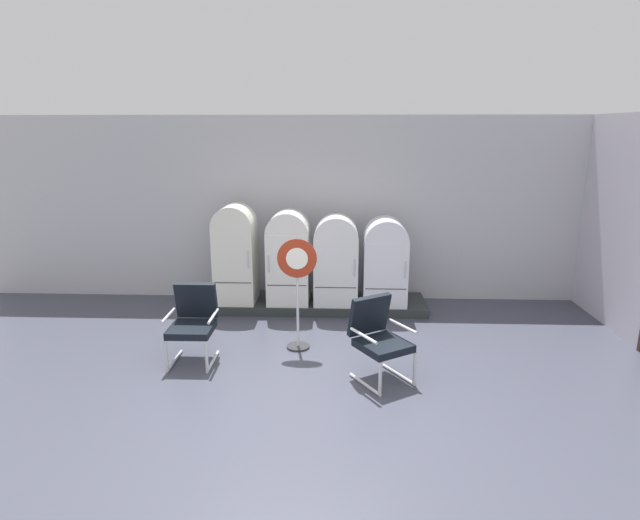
{
  "coord_description": "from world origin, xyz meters",
  "views": [
    {
      "loc": [
        0.49,
        -5.33,
        2.96
      ],
      "look_at": [
        0.16,
        2.75,
        0.91
      ],
      "focal_mm": 29.11,
      "sensor_mm": 36.0,
      "label": 1
    }
  ],
  "objects_px": {
    "refrigerator_3": "(385,259)",
    "sign_stand": "(297,291)",
    "refrigerator_2": "(336,258)",
    "refrigerator_1": "(288,255)",
    "armchair_left": "(193,320)",
    "armchair_right": "(378,335)",
    "refrigerator_0": "(235,251)"
  },
  "relations": [
    {
      "from": "refrigerator_1",
      "to": "armchair_right",
      "type": "xyz_separation_m",
      "value": [
        1.32,
        -2.38,
        -0.4
      ]
    },
    {
      "from": "refrigerator_1",
      "to": "sign_stand",
      "type": "height_order",
      "value": "refrigerator_1"
    },
    {
      "from": "refrigerator_1",
      "to": "sign_stand",
      "type": "relative_size",
      "value": 0.99
    },
    {
      "from": "refrigerator_3",
      "to": "sign_stand",
      "type": "height_order",
      "value": "refrigerator_3"
    },
    {
      "from": "refrigerator_0",
      "to": "refrigerator_3",
      "type": "bearing_deg",
      "value": 0.25
    },
    {
      "from": "refrigerator_2",
      "to": "armchair_right",
      "type": "xyz_separation_m",
      "value": [
        0.54,
        -2.38,
        -0.36
      ]
    },
    {
      "from": "refrigerator_1",
      "to": "refrigerator_2",
      "type": "distance_m",
      "value": 0.78
    },
    {
      "from": "armchair_left",
      "to": "armchair_right",
      "type": "distance_m",
      "value": 2.4
    },
    {
      "from": "refrigerator_2",
      "to": "sign_stand",
      "type": "relative_size",
      "value": 0.94
    },
    {
      "from": "refrigerator_0",
      "to": "sign_stand",
      "type": "xyz_separation_m",
      "value": [
        1.15,
        -1.57,
        -0.18
      ]
    },
    {
      "from": "refrigerator_2",
      "to": "refrigerator_1",
      "type": "bearing_deg",
      "value": 179.83
    },
    {
      "from": "refrigerator_0",
      "to": "refrigerator_2",
      "type": "height_order",
      "value": "refrigerator_0"
    },
    {
      "from": "refrigerator_2",
      "to": "sign_stand",
      "type": "distance_m",
      "value": 1.62
    },
    {
      "from": "refrigerator_3",
      "to": "armchair_right",
      "type": "height_order",
      "value": "refrigerator_3"
    },
    {
      "from": "refrigerator_0",
      "to": "refrigerator_1",
      "type": "xyz_separation_m",
      "value": [
        0.88,
        -0.03,
        -0.05
      ]
    },
    {
      "from": "refrigerator_0",
      "to": "refrigerator_1",
      "type": "relative_size",
      "value": 1.06
    },
    {
      "from": "refrigerator_0",
      "to": "refrigerator_2",
      "type": "xyz_separation_m",
      "value": [
        1.66,
        -0.03,
        -0.1
      ]
    },
    {
      "from": "refrigerator_1",
      "to": "refrigerator_3",
      "type": "bearing_deg",
      "value": 1.49
    },
    {
      "from": "refrigerator_3",
      "to": "sign_stand",
      "type": "bearing_deg",
      "value": -129.52
    },
    {
      "from": "refrigerator_1",
      "to": "sign_stand",
      "type": "distance_m",
      "value": 1.57
    },
    {
      "from": "refrigerator_0",
      "to": "armchair_left",
      "type": "height_order",
      "value": "refrigerator_0"
    },
    {
      "from": "refrigerator_1",
      "to": "armchair_right",
      "type": "bearing_deg",
      "value": -61.04
    },
    {
      "from": "refrigerator_3",
      "to": "armchair_right",
      "type": "relative_size",
      "value": 1.41
    },
    {
      "from": "armchair_left",
      "to": "sign_stand",
      "type": "bearing_deg",
      "value": 17.28
    },
    {
      "from": "refrigerator_1",
      "to": "refrigerator_2",
      "type": "bearing_deg",
      "value": -0.17
    },
    {
      "from": "refrigerator_1",
      "to": "armchair_right",
      "type": "height_order",
      "value": "refrigerator_1"
    },
    {
      "from": "refrigerator_2",
      "to": "armchair_right",
      "type": "bearing_deg",
      "value": -77.31
    },
    {
      "from": "refrigerator_2",
      "to": "armchair_left",
      "type": "relative_size",
      "value": 1.45
    },
    {
      "from": "refrigerator_2",
      "to": "refrigerator_3",
      "type": "xyz_separation_m",
      "value": [
        0.8,
        0.04,
        -0.03
      ]
    },
    {
      "from": "refrigerator_1",
      "to": "armchair_left",
      "type": "bearing_deg",
      "value": -118.21
    },
    {
      "from": "refrigerator_2",
      "to": "sign_stand",
      "type": "height_order",
      "value": "refrigerator_2"
    },
    {
      "from": "refrigerator_1",
      "to": "refrigerator_3",
      "type": "relative_size",
      "value": 1.08
    }
  ]
}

